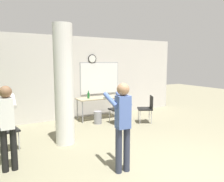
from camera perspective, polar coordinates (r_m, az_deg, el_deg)
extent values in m
cube|color=silver|center=(7.68, -8.63, 3.49)|extent=(8.00, 0.12, 2.80)
cylinder|color=black|center=(7.77, -5.20, 8.38)|extent=(0.30, 0.03, 0.30)
cylinder|color=white|center=(7.76, -5.16, 8.39)|extent=(0.26, 0.01, 0.25)
cube|color=#99999E|center=(7.93, -3.22, 3.33)|extent=(1.53, 0.01, 1.16)
cube|color=white|center=(7.92, -3.19, 3.32)|extent=(1.47, 0.02, 1.10)
cylinder|color=white|center=(5.19, -12.45, 1.47)|extent=(0.44, 0.44, 2.80)
cube|color=tan|center=(7.44, -3.46, -1.84)|extent=(1.50, 0.61, 0.03)
cylinder|color=gray|center=(7.02, -7.68, -5.52)|extent=(0.04, 0.04, 0.71)
cylinder|color=gray|center=(7.62, 2.07, -4.42)|extent=(0.04, 0.04, 0.71)
cylinder|color=gray|center=(7.47, -9.05, -4.76)|extent=(0.04, 0.04, 0.71)
cylinder|color=gray|center=(8.03, 0.27, -3.79)|extent=(0.04, 0.04, 0.71)
cylinder|color=#1E6B2D|center=(7.29, -6.18, -1.22)|extent=(0.08, 0.08, 0.18)
cylinder|color=#1E6B2D|center=(7.27, -6.19, -0.22)|extent=(0.03, 0.03, 0.08)
cylinder|color=gray|center=(6.96, -3.74, -6.90)|extent=(0.25, 0.25, 0.40)
cube|color=black|center=(7.09, 8.58, -4.62)|extent=(0.59, 0.59, 0.04)
cube|color=black|center=(7.08, 10.25, -2.85)|extent=(0.21, 0.36, 0.40)
cylinder|color=#B7B7BC|center=(7.28, 6.89, -6.15)|extent=(0.02, 0.02, 0.43)
cylinder|color=#B7B7BC|center=(6.94, 7.32, -6.85)|extent=(0.02, 0.02, 0.43)
cylinder|color=#B7B7BC|center=(7.34, 9.69, -6.09)|extent=(0.02, 0.02, 0.43)
cylinder|color=#B7B7BC|center=(7.00, 10.25, -6.78)|extent=(0.02, 0.02, 0.43)
cube|color=black|center=(6.94, 1.37, -4.79)|extent=(0.46, 0.46, 0.04)
cube|color=black|center=(6.73, 2.34, -3.28)|extent=(0.40, 0.05, 0.40)
cylinder|color=#B7B7BC|center=(7.23, 1.77, -6.19)|extent=(0.02, 0.02, 0.43)
cylinder|color=#B7B7BC|center=(7.05, -0.68, -6.56)|extent=(0.02, 0.02, 0.43)
cylinder|color=#B7B7BC|center=(6.95, 3.44, -6.78)|extent=(0.02, 0.02, 0.43)
cylinder|color=#B7B7BC|center=(6.75, 0.93, -7.19)|extent=(0.02, 0.02, 0.43)
cube|color=black|center=(5.37, -25.68, -9.25)|extent=(0.51, 0.51, 0.04)
cylinder|color=#B7B7BC|center=(5.32, -23.14, -11.94)|extent=(0.02, 0.02, 0.43)
cylinder|color=#B7B7BC|center=(5.65, -24.19, -10.85)|extent=(0.02, 0.02, 0.43)
cylinder|color=#B7B7BC|center=(5.24, -27.01, -12.46)|extent=(0.02, 0.02, 0.43)
cylinder|color=#2D3347|center=(4.01, 3.85, -14.96)|extent=(0.12, 0.12, 0.80)
cylinder|color=#2D3347|center=(3.94, 1.76, -15.36)|extent=(0.12, 0.12, 0.80)
cube|color=#4C66AD|center=(3.76, 2.88, -5.49)|extent=(0.25, 0.20, 0.57)
sphere|color=#997051|center=(3.69, 2.92, 0.45)|extent=(0.22, 0.22, 0.22)
cylinder|color=#4C66AD|center=(3.98, 2.99, -2.07)|extent=(0.12, 0.51, 0.23)
cylinder|color=#4C66AD|center=(3.87, -0.37, -2.34)|extent=(0.12, 0.51, 0.23)
cube|color=white|center=(4.07, -1.71, -1.82)|extent=(0.04, 0.13, 0.04)
cylinder|color=black|center=(4.40, -24.25, -13.69)|extent=(0.11, 0.11, 0.78)
cylinder|color=black|center=(4.40, -26.30, -13.83)|extent=(0.11, 0.11, 0.78)
cube|color=white|center=(4.21, -25.79, -5.32)|extent=(0.23, 0.18, 0.55)
sphere|color=brown|center=(4.15, -26.09, -0.19)|extent=(0.21, 0.21, 0.21)
cylinder|color=white|center=(4.40, -24.42, -2.35)|extent=(0.09, 0.49, 0.22)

